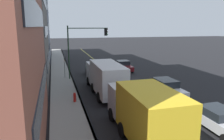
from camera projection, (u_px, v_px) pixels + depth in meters
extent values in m
plane|color=black|center=(126.00, 85.00, 23.65)|extent=(200.00, 200.00, 0.00)
cube|color=gray|center=(64.00, 89.00, 21.89)|extent=(80.00, 2.60, 0.15)
cube|color=slate|center=(76.00, 88.00, 22.21)|extent=(80.00, 0.16, 0.15)
cube|color=#D8CC4C|center=(126.00, 85.00, 23.65)|extent=(80.00, 0.16, 0.01)
cube|color=#262D38|center=(43.00, 90.00, 11.28)|extent=(11.20, 0.06, 1.10)
cube|color=#262D38|center=(38.00, 15.00, 10.52)|extent=(11.20, 0.06, 1.10)
cube|color=#262D38|center=(48.00, 58.00, 26.14)|extent=(13.60, 0.06, 1.10)
cube|color=#262D38|center=(47.00, 31.00, 25.49)|extent=(13.60, 0.06, 1.10)
cube|color=#262D38|center=(45.00, 2.00, 24.84)|extent=(13.60, 0.06, 1.10)
cube|color=slate|center=(23.00, 17.00, 40.67)|extent=(15.01, 9.06, 16.10)
cube|color=#262D38|center=(50.00, 45.00, 42.89)|extent=(12.61, 0.06, 1.10)
cube|color=#262D38|center=(49.00, 27.00, 42.20)|extent=(12.61, 0.06, 1.10)
cube|color=#262D38|center=(48.00, 8.00, 41.50)|extent=(12.61, 0.06, 1.10)
cube|color=silver|center=(167.00, 90.00, 19.54)|extent=(4.40, 1.77, 0.72)
cube|color=black|center=(166.00, 82.00, 19.67)|extent=(2.27, 1.63, 0.60)
cylinder|color=black|center=(184.00, 98.00, 18.46)|extent=(0.60, 0.22, 0.60)
cylinder|color=black|center=(166.00, 100.00, 18.02)|extent=(0.60, 0.22, 0.60)
cylinder|color=black|center=(167.00, 89.00, 21.21)|extent=(0.60, 0.22, 0.60)
cylinder|color=black|center=(151.00, 90.00, 20.76)|extent=(0.60, 0.22, 0.60)
cube|color=#A8AAB2|center=(220.00, 122.00, 13.16)|extent=(4.07, 1.71, 0.60)
cube|color=black|center=(218.00, 112.00, 13.31)|extent=(1.96, 1.57, 0.52)
cylinder|color=black|center=(215.00, 117.00, 14.70)|extent=(0.60, 0.22, 0.60)
cylinder|color=black|center=(194.00, 119.00, 14.27)|extent=(0.60, 0.22, 0.60)
cube|color=#591116|center=(123.00, 67.00, 31.05)|extent=(4.27, 1.82, 0.61)
cube|color=black|center=(123.00, 63.00, 31.08)|extent=(1.74, 1.68, 0.60)
cylinder|color=black|center=(132.00, 71.00, 30.01)|extent=(0.60, 0.22, 0.60)
cylinder|color=black|center=(120.00, 71.00, 29.55)|extent=(0.60, 0.22, 0.60)
cylinder|color=black|center=(126.00, 67.00, 32.68)|extent=(0.60, 0.22, 0.60)
cylinder|color=black|center=(114.00, 68.00, 32.22)|extent=(0.60, 0.22, 0.60)
cube|color=#1E6038|center=(95.00, 70.00, 28.59)|extent=(3.86, 1.92, 0.66)
cube|color=black|center=(95.00, 66.00, 28.55)|extent=(1.92, 1.76, 0.54)
cylinder|color=black|center=(87.00, 71.00, 29.62)|extent=(0.60, 0.22, 0.60)
cylinder|color=black|center=(100.00, 70.00, 30.10)|extent=(0.60, 0.22, 0.60)
cylinder|color=black|center=(90.00, 75.00, 27.21)|extent=(0.60, 0.22, 0.60)
cylinder|color=black|center=(104.00, 74.00, 27.69)|extent=(0.60, 0.22, 0.60)
cube|color=silver|center=(98.00, 71.00, 23.82)|extent=(2.37, 2.27, 2.00)
cube|color=silver|center=(107.00, 78.00, 19.69)|extent=(5.95, 2.27, 2.59)
cylinder|color=black|center=(88.00, 81.00, 23.74)|extent=(0.90, 0.28, 0.90)
cylinder|color=black|center=(107.00, 80.00, 24.30)|extent=(0.90, 0.28, 0.90)
cylinder|color=black|center=(99.00, 97.00, 18.26)|extent=(0.90, 0.28, 0.90)
cylinder|color=black|center=(124.00, 95.00, 18.82)|extent=(0.90, 0.28, 0.90)
cylinder|color=black|center=(93.00, 88.00, 21.07)|extent=(0.90, 0.28, 0.90)
cylinder|color=black|center=(114.00, 86.00, 21.63)|extent=(0.90, 0.28, 0.90)
cube|color=silver|center=(129.00, 99.00, 14.78)|extent=(1.92, 2.50, 1.99)
cube|color=gold|center=(151.00, 115.00, 11.41)|extent=(4.78, 2.50, 2.63)
cylinder|color=black|center=(112.00, 115.00, 14.67)|extent=(0.90, 0.28, 0.90)
cylinder|color=black|center=(144.00, 111.00, 15.29)|extent=(0.90, 0.28, 0.90)
cylinder|color=black|center=(122.00, 130.00, 12.49)|extent=(0.90, 0.28, 0.90)
cylinder|color=black|center=(160.00, 125.00, 13.11)|extent=(0.90, 0.28, 0.90)
cylinder|color=#1E3823|center=(69.00, 53.00, 25.43)|extent=(0.16, 0.16, 6.45)
cylinder|color=#1E3823|center=(88.00, 28.00, 25.46)|extent=(0.10, 4.78, 0.10)
cube|color=black|center=(106.00, 32.00, 26.10)|extent=(0.28, 0.30, 0.90)
sphere|color=#360605|center=(107.00, 29.00, 26.09)|extent=(0.18, 0.18, 0.18)
sphere|color=#392905|center=(107.00, 32.00, 26.15)|extent=(0.18, 0.18, 0.18)
sphere|color=green|center=(107.00, 34.00, 26.21)|extent=(0.18, 0.18, 0.18)
cylinder|color=slate|center=(65.00, 67.00, 26.47)|extent=(0.08, 0.08, 2.87)
cube|color=white|center=(64.00, 57.00, 26.22)|extent=(0.60, 0.02, 0.20)
cube|color=#DB5919|center=(64.00, 60.00, 26.29)|extent=(0.44, 0.02, 0.28)
cylinder|color=red|center=(75.00, 99.00, 18.04)|extent=(0.24, 0.24, 0.80)
sphere|color=red|center=(75.00, 94.00, 17.95)|extent=(0.20, 0.20, 0.20)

